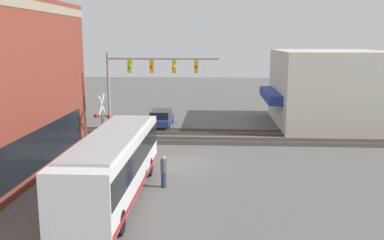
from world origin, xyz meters
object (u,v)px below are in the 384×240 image
(parked_car_blue, at_px, (161,118))
(pedestrian_at_crossing, at_px, (128,137))
(city_bus, at_px, (113,163))
(crossing_signal, at_px, (102,116))
(pedestrian_near_bus, at_px, (164,171))

(parked_car_blue, distance_m, pedestrian_at_crossing, 8.61)
(city_bus, relative_size, crossing_signal, 2.99)
(crossing_signal, distance_m, pedestrian_at_crossing, 2.33)
(city_bus, height_order, pedestrian_at_crossing, city_bus)
(crossing_signal, relative_size, parked_car_blue, 0.82)
(parked_car_blue, xyz_separation_m, pedestrian_at_crossing, (-8.53, 1.21, 0.23))
(parked_car_blue, bearing_deg, crossing_signal, 159.68)
(crossing_signal, height_order, pedestrian_near_bus, crossing_signal)
(pedestrian_near_bus, bearing_deg, crossing_signal, 33.96)
(crossing_signal, xyz_separation_m, parked_car_blue, (8.21, -3.04, -1.64))
(crossing_signal, xyz_separation_m, pedestrian_at_crossing, (-0.32, -1.83, -1.41))
(city_bus, relative_size, parked_car_blue, 2.45)
(city_bus, height_order, parked_car_blue, city_bus)
(parked_car_blue, bearing_deg, city_bus, 180.00)
(city_bus, xyz_separation_m, crossing_signal, (9.43, 3.04, 0.56))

